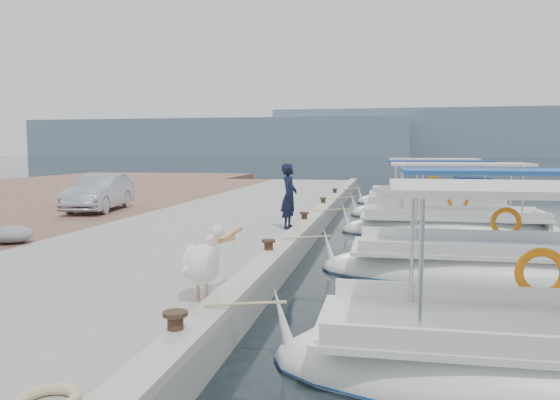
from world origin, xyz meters
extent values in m
plane|color=black|center=(0.00, 0.00, 0.00)|extent=(400.00, 400.00, 0.00)
cube|color=gray|center=(-3.00, 5.00, 0.25)|extent=(6.00, 40.00, 0.50)
cube|color=#AAA696|center=(-0.22, 5.00, 0.56)|extent=(0.44, 40.00, 0.12)
cube|color=brown|center=(-8.00, 5.00, 0.25)|extent=(4.00, 40.00, 0.50)
cube|color=slate|center=(-60.00, 190.00, 7.00)|extent=(140.00, 40.00, 14.00)
cube|color=slate|center=(40.00, 210.00, 9.00)|extent=(160.00, 40.00, 18.00)
ellipsoid|color=white|center=(3.68, -7.63, 0.05)|extent=(6.15, 2.39, 1.30)
ellipsoid|color=navy|center=(3.68, -7.63, 0.03)|extent=(6.18, 2.44, 0.22)
cube|color=white|center=(3.68, -7.63, 0.55)|extent=(5.05, 2.06, 0.08)
cylinder|color=silver|center=(2.29, -8.52, 1.35)|extent=(0.05, 0.05, 1.60)
torus|color=orange|center=(3.98, -6.49, 1.00)|extent=(0.68, 0.12, 0.68)
ellipsoid|color=white|center=(4.34, -2.30, 0.05)|extent=(7.47, 2.44, 1.30)
ellipsoid|color=navy|center=(4.34, -2.30, 0.03)|extent=(7.51, 2.49, 0.22)
cube|color=white|center=(4.34, -2.30, 0.55)|extent=(6.13, 2.10, 0.08)
cube|color=#1E4D96|center=(4.52, -2.30, 2.19)|extent=(4.48, 2.25, 0.08)
cylinder|color=silver|center=(2.65, -3.22, 1.35)|extent=(0.05, 0.05, 1.60)
torus|color=orange|center=(4.64, -1.14, 1.00)|extent=(0.68, 0.12, 0.68)
ellipsoid|color=white|center=(3.99, 3.39, 0.05)|extent=(6.79, 2.06, 1.30)
ellipsoid|color=navy|center=(3.99, 3.39, 0.03)|extent=(6.82, 2.11, 0.22)
cube|color=white|center=(3.99, 3.39, 0.55)|extent=(5.57, 1.78, 0.08)
cube|color=silver|center=(4.16, 3.39, 2.19)|extent=(4.07, 1.90, 0.08)
cylinder|color=silver|center=(2.47, 2.61, 1.35)|extent=(0.05, 0.05, 1.60)
torus|color=orange|center=(4.29, 4.37, 1.00)|extent=(0.68, 0.12, 0.68)
ellipsoid|color=white|center=(3.81, 8.04, 0.05)|extent=(6.43, 2.43, 1.30)
ellipsoid|color=navy|center=(3.81, 8.04, 0.03)|extent=(6.46, 2.48, 0.22)
cube|color=white|center=(3.81, 8.04, 0.55)|extent=(5.27, 2.09, 0.08)
cube|color=navy|center=(3.97, 8.04, 2.19)|extent=(3.86, 2.24, 0.08)
cylinder|color=silver|center=(2.37, 7.13, 1.35)|extent=(0.05, 0.05, 1.60)
torus|color=orange|center=(4.11, 9.19, 1.00)|extent=(0.68, 0.12, 0.68)
cube|color=navy|center=(5.26, 8.04, 1.10)|extent=(1.20, 1.70, 1.00)
ellipsoid|color=white|center=(4.06, 13.29, 0.05)|extent=(6.91, 2.01, 1.30)
ellipsoid|color=navy|center=(4.06, 13.29, 0.03)|extent=(6.95, 2.05, 0.22)
cube|color=white|center=(4.06, 13.29, 0.55)|extent=(5.67, 1.73, 0.08)
cube|color=white|center=(4.23, 13.29, 2.19)|extent=(4.15, 1.85, 0.08)
cylinder|color=silver|center=(2.50, 12.54, 1.35)|extent=(0.05, 0.05, 1.60)
torus|color=orange|center=(4.36, 14.25, 1.00)|extent=(0.68, 0.12, 0.68)
cylinder|color=black|center=(-0.35, -8.50, 0.65)|extent=(0.18, 0.18, 0.30)
cylinder|color=black|center=(-0.35, -8.50, 0.80)|extent=(0.28, 0.28, 0.05)
cylinder|color=black|center=(-0.35, -3.50, 0.65)|extent=(0.18, 0.18, 0.30)
cylinder|color=black|center=(-0.35, -3.50, 0.80)|extent=(0.28, 0.28, 0.05)
cylinder|color=black|center=(-0.35, 1.50, 0.65)|extent=(0.18, 0.18, 0.30)
cylinder|color=black|center=(-0.35, 1.50, 0.80)|extent=(0.28, 0.28, 0.05)
cylinder|color=black|center=(-0.35, 6.50, 0.65)|extent=(0.18, 0.18, 0.30)
cylinder|color=black|center=(-0.35, 6.50, 0.80)|extent=(0.28, 0.28, 0.05)
cylinder|color=black|center=(-0.35, 11.50, 0.65)|extent=(0.18, 0.18, 0.30)
cylinder|color=black|center=(-0.35, 11.50, 0.80)|extent=(0.28, 0.28, 0.05)
cylinder|color=tan|center=(-0.67, -6.83, 0.66)|extent=(0.05, 0.05, 0.31)
cylinder|color=tan|center=(-0.53, -6.88, 0.66)|extent=(0.05, 0.05, 0.31)
ellipsoid|color=white|center=(-0.60, -6.86, 1.01)|extent=(0.68, 0.85, 0.58)
cylinder|color=white|center=(-0.51, -6.60, 1.25)|extent=(0.21, 0.30, 0.31)
sphere|color=white|center=(-0.47, -6.52, 1.43)|extent=(0.19, 0.19, 0.19)
cone|color=#EAA566|center=(-0.37, -6.24, 1.34)|extent=(0.29, 0.57, 0.23)
imported|color=black|center=(-0.60, 0.35, 1.38)|extent=(0.48, 0.68, 1.76)
imported|color=#AEB5C6|center=(-7.92, 3.43, 1.13)|extent=(1.90, 4.00, 1.26)
ellipsoid|color=gray|center=(-6.50, -3.14, 0.70)|extent=(1.10, 0.90, 0.40)
torus|color=#C6B284|center=(-0.79, -10.20, 0.55)|extent=(0.54, 0.54, 0.10)
camera|label=1|loc=(1.91, -14.11, 2.61)|focal=35.00mm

